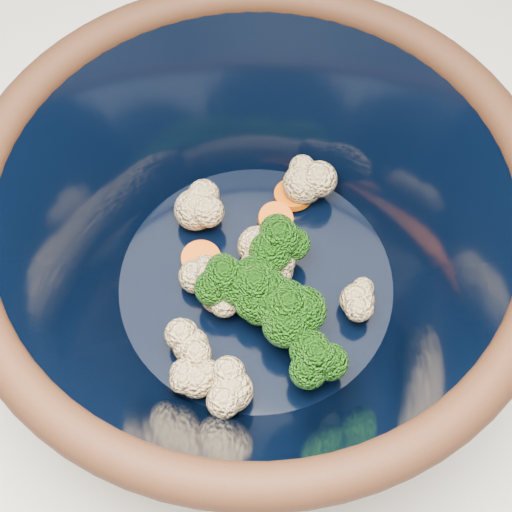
% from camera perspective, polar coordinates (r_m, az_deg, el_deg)
% --- Properties ---
extents(ground, '(3.00, 3.00, 0.00)m').
position_cam_1_polar(ground, '(1.46, 2.03, -15.97)').
color(ground, '#9E7A54').
rests_on(ground, ground).
extents(counter, '(1.20, 1.20, 0.90)m').
position_cam_1_polar(counter, '(1.02, 2.83, -10.32)').
color(counter, white).
rests_on(counter, ground).
extents(mixing_bowl, '(0.41, 0.41, 0.16)m').
position_cam_1_polar(mixing_bowl, '(0.49, 0.00, 0.90)').
color(mixing_bowl, black).
rests_on(mixing_bowl, counter).
extents(vegetable_pile, '(0.17, 0.21, 0.06)m').
position_cam_1_polar(vegetable_pile, '(0.51, 0.36, -2.02)').
color(vegetable_pile, '#608442').
rests_on(vegetable_pile, mixing_bowl).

